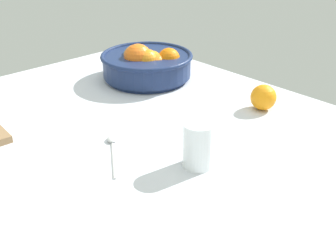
{
  "coord_description": "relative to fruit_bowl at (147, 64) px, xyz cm",
  "views": [
    {
      "loc": [
        51.98,
        -48.23,
        44.87
      ],
      "look_at": [
        0.13,
        0.14,
        8.31
      ],
      "focal_mm": 44.58,
      "sensor_mm": 36.0,
      "label": 1
    }
  ],
  "objects": [
    {
      "name": "fruit_bowl",
      "position": [
        0.0,
        0.0,
        0.0
      ],
      "size": [
        27.16,
        27.16,
        11.0
      ],
      "color": "navy",
      "rests_on": "ground_plane"
    },
    {
      "name": "loose_orange_4",
      "position": [
        36.46,
        7.44,
        -1.49
      ],
      "size": [
        6.51,
        6.51,
        6.51
      ],
      "primitive_type": "sphere",
      "color": "orange",
      "rests_on": "ground_plane"
    },
    {
      "name": "ground_plane",
      "position": [
        38.63,
        -27.71,
        -6.24
      ],
      "size": [
        141.13,
        101.83,
        3.0
      ],
      "primitive_type": "cube",
      "color": "silver"
    },
    {
      "name": "juice_glass",
      "position": [
        43.46,
        -23.9,
        -0.76
      ],
      "size": [
        6.08,
        6.08,
        9.28
      ],
      "color": "white",
      "rests_on": "ground_plane"
    },
    {
      "name": "spoon",
      "position": [
        27.08,
        -32.65,
        -4.31
      ],
      "size": [
        14.57,
        10.58,
        1.0
      ],
      "color": "silver",
      "rests_on": "ground_plane"
    }
  ]
}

